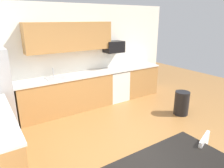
% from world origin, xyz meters
% --- Properties ---
extents(ground_plane, '(12.00, 12.00, 0.00)m').
position_xyz_m(ground_plane, '(0.00, 0.00, 0.00)').
color(ground_plane, '#9E6B38').
extents(wall_back, '(5.80, 0.10, 2.70)m').
position_xyz_m(wall_back, '(0.00, 2.65, 1.35)').
color(wall_back, white).
rests_on(wall_back, ground).
extents(cabinet_run_back, '(2.43, 0.60, 0.90)m').
position_xyz_m(cabinet_run_back, '(-0.53, 2.30, 0.45)').
color(cabinet_run_back, '#AD7A42').
rests_on(cabinet_run_back, ground).
extents(cabinet_run_back_right, '(1.12, 0.60, 0.90)m').
position_xyz_m(cabinet_run_back_right, '(1.84, 2.30, 0.45)').
color(cabinet_run_back_right, '#AD7A42').
rests_on(cabinet_run_back_right, ground).
extents(countertop_back, '(4.80, 0.64, 0.04)m').
position_xyz_m(countertop_back, '(0.00, 2.30, 0.92)').
color(countertop_back, silver).
rests_on(countertop_back, cabinet_run_back).
extents(upper_cabinets_back, '(2.20, 0.34, 0.70)m').
position_xyz_m(upper_cabinets_back, '(-0.30, 2.43, 1.90)').
color(upper_cabinets_back, '#AD7A42').
extents(oven_range, '(0.60, 0.60, 0.91)m').
position_xyz_m(oven_range, '(0.98, 2.30, 0.46)').
color(oven_range, white).
rests_on(oven_range, ground).
extents(microwave, '(0.54, 0.36, 0.32)m').
position_xyz_m(microwave, '(0.98, 2.40, 1.56)').
color(microwave, black).
extents(sink_basin, '(0.48, 0.40, 0.14)m').
position_xyz_m(sink_basin, '(-0.78, 2.30, 0.88)').
color(sink_basin, '#A5A8AD').
rests_on(sink_basin, countertop_back).
extents(sink_faucet, '(0.02, 0.02, 0.24)m').
position_xyz_m(sink_faucet, '(-0.78, 2.48, 1.04)').
color(sink_faucet, '#B2B5BA').
rests_on(sink_faucet, countertop_back).
extents(chair_near_table, '(0.51, 0.51, 0.85)m').
position_xyz_m(chair_near_table, '(0.07, -1.28, 0.50)').
color(chair_near_table, white).
rests_on(chair_near_table, ground).
extents(trash_bin, '(0.36, 0.36, 0.60)m').
position_xyz_m(trash_bin, '(1.80, 0.55, 0.30)').
color(trash_bin, black).
rests_on(trash_bin, ground).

